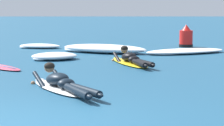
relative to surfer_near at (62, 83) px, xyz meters
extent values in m
plane|color=navy|center=(-0.30, 7.17, -0.14)|extent=(120.00, 120.00, 0.00)
ellipsoid|color=white|center=(-0.06, 0.11, -0.11)|extent=(1.54, 2.04, 0.07)
ellipsoid|color=white|center=(-0.57, 0.94, -0.10)|extent=(0.27, 0.27, 0.06)
ellipsoid|color=black|center=(-0.09, 0.15, 0.06)|extent=(0.70, 0.80, 0.35)
ellipsoid|color=black|center=(0.12, -0.20, 0.03)|extent=(0.44, 0.42, 0.20)
cylinder|color=black|center=(0.38, -0.77, 0.00)|extent=(0.57, 0.90, 0.14)
ellipsoid|color=black|center=(0.60, -1.19, 0.00)|extent=(0.20, 0.24, 0.08)
cylinder|color=black|center=(0.51, -0.69, 0.00)|extent=(0.65, 0.86, 0.14)
ellipsoid|color=black|center=(0.78, -1.08, 0.00)|extent=(0.20, 0.24, 0.08)
cylinder|color=black|center=(-0.48, 0.36, -0.02)|extent=(0.40, 0.57, 0.35)
sphere|color=#8C6647|center=(-0.68, 0.70, -0.12)|extent=(0.09, 0.09, 0.09)
cylinder|color=black|center=(-0.09, 0.57, -0.02)|extent=(0.40, 0.57, 0.35)
sphere|color=#8C6647|center=(-0.29, 0.90, -0.12)|extent=(0.09, 0.09, 0.09)
sphere|color=#8C6647|center=(-0.30, 0.50, 0.24)|extent=(0.21, 0.21, 0.21)
ellipsoid|color=black|center=(-0.29, 0.48, 0.27)|extent=(0.29, 0.29, 0.16)
ellipsoid|color=yellow|center=(1.50, 3.87, -0.11)|extent=(1.28, 2.35, 0.07)
ellipsoid|color=yellow|center=(1.14, 4.90, -0.10)|extent=(0.26, 0.26, 0.06)
ellipsoid|color=black|center=(1.48, 3.91, 0.06)|extent=(0.59, 0.75, 0.34)
ellipsoid|color=black|center=(1.60, 3.55, 0.03)|extent=(0.41, 0.38, 0.20)
cylinder|color=black|center=(1.72, 2.97, 0.00)|extent=(0.37, 0.87, 0.14)
ellipsoid|color=black|center=(1.84, 2.55, 0.00)|extent=(0.17, 0.24, 0.08)
cylinder|color=black|center=(1.87, 3.02, 0.00)|extent=(0.46, 0.86, 0.14)
ellipsoid|color=black|center=(2.04, 2.62, 0.00)|extent=(0.17, 0.24, 0.08)
cylinder|color=black|center=(1.15, 4.18, -0.02)|extent=(0.28, 0.59, 0.34)
sphere|color=tan|center=(1.03, 4.55, -0.12)|extent=(0.09, 0.09, 0.09)
cylinder|color=black|center=(1.57, 4.31, -0.02)|extent=(0.28, 0.59, 0.34)
sphere|color=tan|center=(1.45, 4.66, -0.12)|extent=(0.09, 0.09, 0.09)
sphere|color=tan|center=(1.35, 4.28, 0.24)|extent=(0.21, 0.21, 0.21)
ellipsoid|color=black|center=(1.36, 4.26, 0.27)|extent=(0.27, 0.26, 0.16)
ellipsoid|color=white|center=(-1.87, 8.51, -0.05)|extent=(1.75, 0.99, 0.18)
ellipsoid|color=white|center=(-1.44, 8.55, -0.08)|extent=(0.63, 0.42, 0.13)
ellipsoid|color=white|center=(-2.37, 8.52, -0.09)|extent=(0.64, 0.45, 0.10)
ellipsoid|color=white|center=(0.70, 6.89, 0.01)|extent=(3.39, 2.33, 0.30)
ellipsoid|color=white|center=(1.50, 6.73, -0.04)|extent=(1.22, 1.21, 0.21)
ellipsoid|color=white|center=(-0.22, 7.17, -0.06)|extent=(1.28, 0.98, 0.16)
ellipsoid|color=white|center=(-0.80, 4.90, -0.03)|extent=(1.67, 1.44, 0.22)
ellipsoid|color=white|center=(-0.51, 5.16, -0.06)|extent=(0.53, 0.56, 0.16)
ellipsoid|color=white|center=(-1.17, 4.68, -0.08)|extent=(0.52, 0.55, 0.12)
ellipsoid|color=white|center=(3.57, 6.63, -0.06)|extent=(3.20, 2.07, 0.17)
ellipsoid|color=white|center=(4.22, 7.05, -0.08)|extent=(1.21, 0.97, 0.12)
ellipsoid|color=white|center=(2.77, 6.20, -0.09)|extent=(1.12, 0.59, 0.09)
cylinder|color=red|center=(4.01, 9.06, 0.20)|extent=(0.54, 0.54, 0.68)
cone|color=red|center=(4.01, 9.06, 0.66)|extent=(0.37, 0.37, 0.24)
cylinder|color=black|center=(4.01, 9.06, -0.08)|extent=(0.56, 0.56, 0.12)
camera|label=1|loc=(0.99, -8.05, 1.47)|focal=67.43mm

